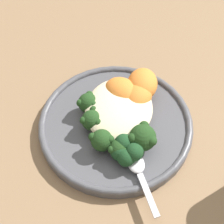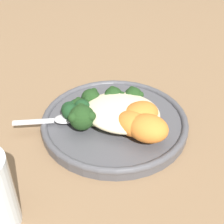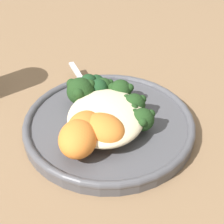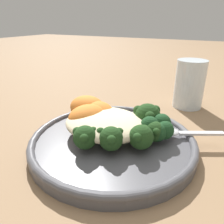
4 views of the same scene
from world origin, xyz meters
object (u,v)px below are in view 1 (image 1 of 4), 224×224
(broccoli_stalk_2, at_px, (104,138))
(kale_tuft, at_px, (127,150))
(plate, at_px, (115,126))
(sweet_potato_chunk_2, at_px, (142,84))
(broccoli_stalk_0, at_px, (96,106))
(sweet_potato_chunk_0, at_px, (137,96))
(broccoli_stalk_1, at_px, (100,119))
(sweet_potato_chunk_1, at_px, (121,95))
(spoon, at_px, (138,170))
(broccoli_stalk_3, at_px, (121,139))
(sweet_potato_chunk_3, at_px, (122,92))
(quinoa_mound, at_px, (119,109))
(broccoli_stalk_4, at_px, (140,134))

(broccoli_stalk_2, height_order, kale_tuft, same)
(plate, height_order, sweet_potato_chunk_2, sweet_potato_chunk_2)
(broccoli_stalk_0, height_order, sweet_potato_chunk_2, sweet_potato_chunk_2)
(sweet_potato_chunk_0, bearing_deg, broccoli_stalk_1, -44.59)
(broccoli_stalk_0, bearing_deg, sweet_potato_chunk_1, -136.66)
(sweet_potato_chunk_2, height_order, spoon, sweet_potato_chunk_2)
(sweet_potato_chunk_1, distance_m, kale_tuft, 0.11)
(sweet_potato_chunk_2, xyz_separation_m, spoon, (0.16, 0.01, -0.02))
(sweet_potato_chunk_0, xyz_separation_m, sweet_potato_chunk_1, (0.00, -0.03, -0.00))
(broccoli_stalk_2, bearing_deg, broccoli_stalk_1, -131.68)
(plate, xyz_separation_m, sweet_potato_chunk_0, (-0.05, 0.03, 0.03))
(broccoli_stalk_2, distance_m, spoon, 0.07)
(sweet_potato_chunk_2, relative_size, spoon, 0.63)
(broccoli_stalk_3, bearing_deg, sweet_potato_chunk_2, 170.24)
(broccoli_stalk_1, bearing_deg, sweet_potato_chunk_3, -140.38)
(kale_tuft, xyz_separation_m, spoon, (0.02, 0.02, -0.01))
(broccoli_stalk_3, bearing_deg, sweet_potato_chunk_3, -172.42)
(sweet_potato_chunk_2, bearing_deg, sweet_potato_chunk_1, -48.68)
(quinoa_mound, relative_size, kale_tuft, 2.58)
(broccoli_stalk_4, distance_m, sweet_potato_chunk_3, 0.09)
(broccoli_stalk_2, bearing_deg, broccoli_stalk_0, -131.20)
(quinoa_mound, distance_m, sweet_potato_chunk_0, 0.04)
(plate, bearing_deg, sweet_potato_chunk_1, 176.89)
(broccoli_stalk_3, relative_size, spoon, 1.15)
(broccoli_stalk_4, relative_size, sweet_potato_chunk_1, 1.72)
(broccoli_stalk_4, bearing_deg, spoon, -30.06)
(quinoa_mound, xyz_separation_m, sweet_potato_chunk_0, (-0.03, 0.03, 0.00))
(sweet_potato_chunk_1, bearing_deg, sweet_potato_chunk_0, 95.32)
(sweet_potato_chunk_3, relative_size, spoon, 0.64)
(broccoli_stalk_3, bearing_deg, broccoli_stalk_1, -127.95)
(quinoa_mound, xyz_separation_m, spoon, (0.10, 0.05, -0.01))
(plate, distance_m, spoon, 0.10)
(broccoli_stalk_0, xyz_separation_m, sweet_potato_chunk_3, (-0.03, 0.04, 0.01))
(broccoli_stalk_0, xyz_separation_m, broccoli_stalk_2, (0.06, 0.02, 0.00))
(broccoli_stalk_4, height_order, spoon, broccoli_stalk_4)
(broccoli_stalk_0, distance_m, broccoli_stalk_3, 0.08)
(plate, bearing_deg, kale_tuft, 25.12)
(broccoli_stalk_4, relative_size, sweet_potato_chunk_2, 1.39)
(quinoa_mound, relative_size, sweet_potato_chunk_2, 2.02)
(sweet_potato_chunk_1, distance_m, sweet_potato_chunk_2, 0.04)
(broccoli_stalk_2, xyz_separation_m, kale_tuft, (0.02, 0.04, 0.00))
(broccoli_stalk_1, height_order, spoon, broccoli_stalk_1)
(broccoli_stalk_2, distance_m, sweet_potato_chunk_2, 0.12)
(broccoli_stalk_0, distance_m, broccoli_stalk_4, 0.09)
(quinoa_mound, height_order, broccoli_stalk_4, broccoli_stalk_4)
(broccoli_stalk_2, bearing_deg, spoon, 82.10)
(broccoli_stalk_2, relative_size, broccoli_stalk_3, 0.75)
(plate, distance_m, broccoli_stalk_3, 0.05)
(quinoa_mound, bearing_deg, sweet_potato_chunk_3, 178.81)
(broccoli_stalk_1, relative_size, sweet_potato_chunk_2, 1.35)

